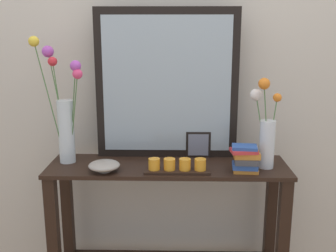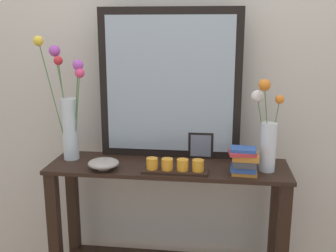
% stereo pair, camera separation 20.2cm
% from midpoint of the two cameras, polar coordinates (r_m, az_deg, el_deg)
% --- Properties ---
extents(wall_back, '(6.40, 0.08, 2.70)m').
position_cam_midpoint_polar(wall_back, '(2.26, -2.42, 10.39)').
color(wall_back, beige).
rests_on(wall_back, ground).
extents(console_table, '(1.21, 0.35, 0.80)m').
position_cam_midpoint_polar(console_table, '(2.20, -2.70, -13.33)').
color(console_table, black).
rests_on(console_table, ground).
extents(mirror_leaning, '(0.74, 0.03, 0.78)m').
position_cam_midpoint_polar(mirror_leaning, '(2.13, -2.90, 5.80)').
color(mirror_leaning, black).
rests_on(mirror_leaning, console_table).
extents(tall_vase_left, '(0.25, 0.21, 0.64)m').
position_cam_midpoint_polar(tall_vase_left, '(2.15, -17.01, 1.61)').
color(tall_vase_left, silver).
rests_on(tall_vase_left, console_table).
extents(vase_right, '(0.16, 0.11, 0.45)m').
position_cam_midpoint_polar(vase_right, '(2.03, 10.80, -0.81)').
color(vase_right, silver).
rests_on(vase_right, console_table).
extents(candle_tray, '(0.32, 0.09, 0.07)m').
position_cam_midpoint_polar(candle_tray, '(1.97, -1.66, -5.73)').
color(candle_tray, black).
rests_on(candle_tray, console_table).
extents(picture_frame_small, '(0.13, 0.01, 0.14)m').
position_cam_midpoint_polar(picture_frame_small, '(2.18, 1.61, -2.66)').
color(picture_frame_small, black).
rests_on(picture_frame_small, console_table).
extents(decorative_bowl, '(0.15, 0.15, 0.05)m').
position_cam_midpoint_polar(decorative_bowl, '(2.02, -11.78, -5.48)').
color(decorative_bowl, '#9E9389').
rests_on(decorative_bowl, console_table).
extents(book_stack, '(0.14, 0.11, 0.13)m').
position_cam_midpoint_polar(book_stack, '(1.97, 7.91, -4.63)').
color(book_stack, orange).
rests_on(book_stack, console_table).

